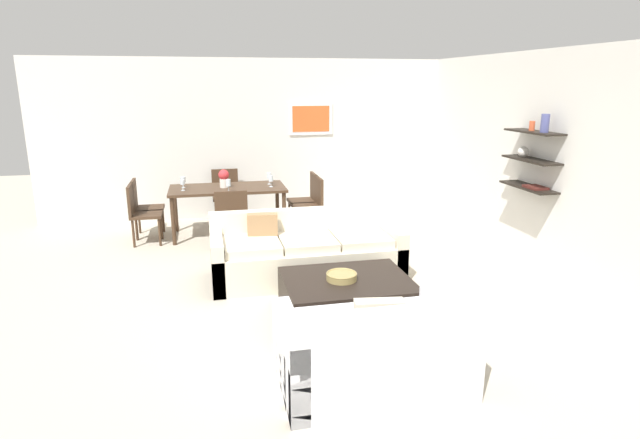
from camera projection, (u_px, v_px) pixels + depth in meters
name	position (u px, v px, depth m)	size (l,w,h in m)	color
ground_plane	(315.00, 287.00, 6.03)	(18.00, 18.00, 0.00)	#BCB29E
back_wall_unit	(290.00, 138.00, 9.09)	(8.40, 0.09, 2.70)	silver
right_wall_shelf_unit	(528.00, 156.00, 6.89)	(0.34, 8.20, 2.70)	silver
sofa_beige	(306.00, 254.00, 6.27)	(2.25, 0.90, 0.78)	beige
loveseat_white	(373.00, 351.00, 4.00)	(1.43, 0.90, 0.78)	white
coffee_table	(347.00, 296.00, 5.29)	(1.27, 1.00, 0.38)	black
decorative_bowl	(342.00, 276.00, 5.20)	(0.31, 0.31, 0.08)	#99844C
dining_table	(228.00, 192.00, 7.95)	(1.74, 0.87, 0.75)	#422D1E
dining_chair_left_far	(143.00, 204.00, 7.91)	(0.44, 0.44, 0.88)	#422D1E
dining_chair_left_near	(140.00, 210.00, 7.54)	(0.44, 0.44, 0.88)	#422D1E
dining_chair_foot	(231.00, 216.00, 7.20)	(0.44, 0.44, 0.88)	#422D1E
dining_chair_right_near	(312.00, 202.00, 8.08)	(0.44, 0.44, 0.88)	#422D1E
dining_chair_right_far	(307.00, 196.00, 8.45)	(0.44, 0.44, 0.88)	#422D1E
dining_chair_head	(226.00, 192.00, 8.79)	(0.44, 0.44, 0.88)	#422D1E
wine_glass_right_far	(269.00, 176.00, 8.14)	(0.08, 0.08, 0.18)	silver
wine_glass_foot	(228.00, 183.00, 7.54)	(0.07, 0.07, 0.19)	silver
wine_glass_left_far	(183.00, 180.00, 7.86)	(0.08, 0.08, 0.17)	silver
wine_glass_right_near	(271.00, 179.00, 7.94)	(0.07, 0.07, 0.18)	silver
wine_glass_left_near	(183.00, 183.00, 7.66)	(0.07, 0.07, 0.16)	silver
wine_glass_head	(226.00, 175.00, 8.25)	(0.07, 0.07, 0.16)	silver
centerpiece_vase	(224.00, 178.00, 7.88)	(0.16, 0.16, 0.27)	silver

